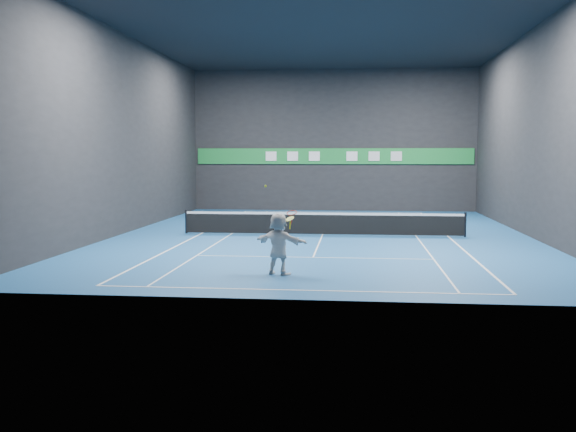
# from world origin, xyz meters

# --- Properties ---
(ground) EXTENTS (26.00, 26.00, 0.00)m
(ground) POSITION_xyz_m (0.00, 0.00, 0.00)
(ground) COLOR #19508C
(ground) RESTS_ON ground
(ceiling) EXTENTS (26.00, 26.00, 0.00)m
(ceiling) POSITION_xyz_m (0.00, 0.00, 9.00)
(ceiling) COLOR black
(ceiling) RESTS_ON ground
(wall_back) EXTENTS (18.00, 0.10, 9.00)m
(wall_back) POSITION_xyz_m (0.00, 13.00, 4.50)
(wall_back) COLOR black
(wall_back) RESTS_ON ground
(wall_front) EXTENTS (18.00, 0.10, 9.00)m
(wall_front) POSITION_xyz_m (0.00, -13.00, 4.50)
(wall_front) COLOR black
(wall_front) RESTS_ON ground
(wall_left) EXTENTS (0.10, 26.00, 9.00)m
(wall_left) POSITION_xyz_m (-9.00, 0.00, 4.50)
(wall_left) COLOR black
(wall_left) RESTS_ON ground
(wall_right) EXTENTS (0.10, 26.00, 9.00)m
(wall_right) POSITION_xyz_m (9.00, 0.00, 4.50)
(wall_right) COLOR black
(wall_right) RESTS_ON ground
(baseline_near) EXTENTS (10.98, 0.08, 0.01)m
(baseline_near) POSITION_xyz_m (0.00, -11.89, 0.00)
(baseline_near) COLOR white
(baseline_near) RESTS_ON ground
(baseline_far) EXTENTS (10.98, 0.08, 0.01)m
(baseline_far) POSITION_xyz_m (0.00, 11.89, 0.00)
(baseline_far) COLOR white
(baseline_far) RESTS_ON ground
(sideline_doubles_left) EXTENTS (0.08, 23.78, 0.01)m
(sideline_doubles_left) POSITION_xyz_m (-5.49, 0.00, 0.00)
(sideline_doubles_left) COLOR white
(sideline_doubles_left) RESTS_ON ground
(sideline_doubles_right) EXTENTS (0.08, 23.78, 0.01)m
(sideline_doubles_right) POSITION_xyz_m (5.49, 0.00, 0.00)
(sideline_doubles_right) COLOR white
(sideline_doubles_right) RESTS_ON ground
(sideline_singles_left) EXTENTS (0.06, 23.78, 0.01)m
(sideline_singles_left) POSITION_xyz_m (-4.11, 0.00, 0.00)
(sideline_singles_left) COLOR white
(sideline_singles_left) RESTS_ON ground
(sideline_singles_right) EXTENTS (0.06, 23.78, 0.01)m
(sideline_singles_right) POSITION_xyz_m (4.11, 0.00, 0.00)
(sideline_singles_right) COLOR white
(sideline_singles_right) RESTS_ON ground
(service_line_near) EXTENTS (8.23, 0.06, 0.01)m
(service_line_near) POSITION_xyz_m (0.00, -6.40, 0.00)
(service_line_near) COLOR white
(service_line_near) RESTS_ON ground
(service_line_far) EXTENTS (8.23, 0.06, 0.01)m
(service_line_far) POSITION_xyz_m (0.00, 6.40, 0.00)
(service_line_far) COLOR white
(service_line_far) RESTS_ON ground
(center_service_line) EXTENTS (0.06, 12.80, 0.01)m
(center_service_line) POSITION_xyz_m (0.00, 0.00, 0.00)
(center_service_line) COLOR white
(center_service_line) RESTS_ON ground
(player) EXTENTS (1.78, 1.20, 1.84)m
(player) POSITION_xyz_m (-0.80, -9.70, 0.92)
(player) COLOR silver
(player) RESTS_ON ground
(tennis_ball) EXTENTS (0.07, 0.07, 0.07)m
(tennis_ball) POSITION_xyz_m (-1.19, -9.69, 2.62)
(tennis_ball) COLOR #C6DA24
(tennis_ball) RESTS_ON player
(tennis_net) EXTENTS (12.50, 0.10, 1.07)m
(tennis_net) POSITION_xyz_m (0.00, 0.00, 0.54)
(tennis_net) COLOR black
(tennis_net) RESTS_ON ground
(sponsor_banner) EXTENTS (17.64, 0.11, 1.00)m
(sponsor_banner) POSITION_xyz_m (0.00, 12.93, 3.50)
(sponsor_banner) COLOR #1E8B3A
(sponsor_banner) RESTS_ON wall_back
(tennis_racket) EXTENTS (0.45, 0.41, 0.59)m
(tennis_racket) POSITION_xyz_m (-0.43, -9.66, 1.76)
(tennis_racket) COLOR #B62113
(tennis_racket) RESTS_ON player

